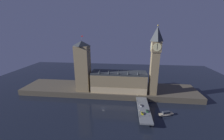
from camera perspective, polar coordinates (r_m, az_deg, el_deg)
ground_plane at (r=148.08m, az=-3.56°, el=-15.54°), size 400.00×400.00×0.00m
embankment at (r=180.65m, az=-1.53°, el=-8.19°), size 220.00×42.00×6.82m
parliament_hall at (r=166.35m, az=2.83°, el=-4.72°), size 65.03×21.51×28.37m
clock_tower at (r=156.09m, az=17.45°, el=4.20°), size 10.37×10.48×76.64m
victoria_tower at (r=166.98m, az=-12.00°, el=1.54°), size 15.96×15.96×65.58m
bridge at (r=141.28m, az=12.97°, el=-15.80°), size 11.05×46.00×5.56m
car_northbound_lead at (r=143.08m, az=11.86°, el=-14.21°), size 2.04×4.71×1.40m
car_northbound_trail at (r=131.48m, az=12.44°, el=-17.17°), size 1.89×4.11×1.51m
car_southbound_lead at (r=135.86m, az=14.36°, el=-16.17°), size 2.03×4.33×1.32m
pedestrian_near_rail at (r=129.03m, az=11.44°, el=-17.71°), size 0.38×0.38×1.67m
pedestrian_mid_walk at (r=137.61m, az=15.30°, el=-15.64°), size 0.38×0.38×1.77m
pedestrian_far_rail at (r=148.91m, az=10.65°, el=-12.72°), size 0.38×0.38×1.80m
street_lamp_near at (r=125.14m, az=11.44°, el=-17.01°), size 1.34×0.60×6.89m
street_lamp_far at (r=150.64m, az=10.45°, el=-10.94°), size 1.34×0.60×6.82m
boat_downstream at (r=145.51m, az=21.52°, el=-16.64°), size 16.28×8.49×4.31m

